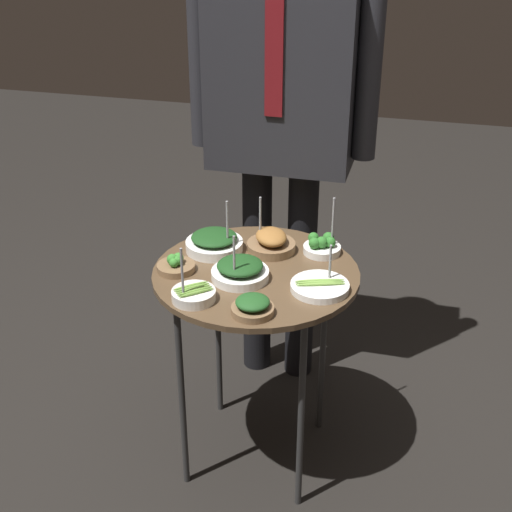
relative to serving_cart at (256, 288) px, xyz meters
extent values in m
plane|color=black|center=(0.00, 0.00, -0.65)|extent=(8.00, 8.00, 0.00)
cylinder|color=brown|center=(0.00, 0.00, 0.05)|extent=(0.61, 0.61, 0.02)
cylinder|color=#2D2D2D|center=(0.18, -0.18, -0.30)|extent=(0.02, 0.02, 0.69)
cylinder|color=#2D2D2D|center=(-0.18, -0.18, -0.30)|extent=(0.02, 0.02, 0.69)
cylinder|color=#2D2D2D|center=(0.18, 0.18, -0.30)|extent=(0.02, 0.02, 0.69)
cylinder|color=#2D2D2D|center=(-0.18, 0.18, -0.30)|extent=(0.02, 0.02, 0.69)
cylinder|color=white|center=(-0.03, -0.05, 0.07)|extent=(0.17, 0.17, 0.03)
ellipsoid|color=#194219|center=(-0.03, -0.05, 0.10)|extent=(0.13, 0.13, 0.03)
cylinder|color=#939399|center=(-0.04, -0.10, 0.14)|extent=(0.01, 0.01, 0.16)
cylinder|color=brown|center=(0.01, 0.14, 0.07)|extent=(0.15, 0.15, 0.03)
ellipsoid|color=#93602D|center=(0.01, 0.14, 0.11)|extent=(0.14, 0.15, 0.04)
cylinder|color=#939399|center=(-0.03, 0.15, 0.14)|extent=(0.01, 0.01, 0.17)
cylinder|color=white|center=(0.20, -0.06, 0.07)|extent=(0.17, 0.17, 0.02)
ellipsoid|color=#7AA847|center=(0.20, -0.07, 0.08)|extent=(0.14, 0.05, 0.01)
ellipsoid|color=#7AA847|center=(0.20, -0.06, 0.08)|extent=(0.14, 0.05, 0.01)
ellipsoid|color=#7AA847|center=(0.20, -0.05, 0.08)|extent=(0.14, 0.05, 0.01)
cylinder|color=#939399|center=(0.22, -0.02, 0.12)|extent=(0.01, 0.01, 0.12)
cylinder|color=white|center=(0.17, 0.16, 0.07)|extent=(0.12, 0.12, 0.02)
sphere|color=#2D7028|center=(0.19, 0.16, 0.10)|extent=(0.03, 0.03, 0.03)
sphere|color=#2D7028|center=(0.18, 0.19, 0.10)|extent=(0.04, 0.04, 0.04)
sphere|color=#2D7028|center=(0.14, 0.18, 0.10)|extent=(0.03, 0.03, 0.03)
sphere|color=#2D7028|center=(0.15, 0.14, 0.10)|extent=(0.04, 0.04, 0.04)
sphere|color=#2D7028|center=(0.17, 0.15, 0.10)|extent=(0.04, 0.04, 0.04)
cylinder|color=#939399|center=(0.19, 0.18, 0.15)|extent=(0.01, 0.01, 0.18)
cylinder|color=white|center=(-0.16, 0.10, 0.07)|extent=(0.18, 0.18, 0.03)
ellipsoid|color=#194219|center=(-0.16, 0.10, 0.10)|extent=(0.14, 0.14, 0.03)
cylinder|color=#939399|center=(-0.11, 0.09, 0.15)|extent=(0.01, 0.01, 0.17)
cylinder|color=brown|center=(0.05, -0.23, 0.07)|extent=(0.12, 0.12, 0.02)
ellipsoid|color=#1E4C1E|center=(0.05, -0.23, 0.09)|extent=(0.09, 0.09, 0.03)
cylinder|color=brown|center=(-0.23, -0.06, 0.07)|extent=(0.11, 0.11, 0.02)
sphere|color=#387F2D|center=(-0.22, -0.06, 0.09)|extent=(0.03, 0.03, 0.03)
sphere|color=#387F2D|center=(-0.23, -0.04, 0.09)|extent=(0.03, 0.03, 0.03)
sphere|color=#387F2D|center=(-0.24, -0.06, 0.09)|extent=(0.03, 0.03, 0.03)
sphere|color=#387F2D|center=(-0.23, -0.07, 0.09)|extent=(0.03, 0.03, 0.03)
cylinder|color=silver|center=(-0.12, -0.20, 0.07)|extent=(0.12, 0.12, 0.03)
ellipsoid|color=olive|center=(-0.11, -0.22, 0.09)|extent=(0.08, 0.08, 0.01)
ellipsoid|color=olive|center=(-0.12, -0.21, 0.09)|extent=(0.08, 0.08, 0.01)
ellipsoid|color=olive|center=(-0.12, -0.20, 0.09)|extent=(0.08, 0.08, 0.01)
ellipsoid|color=olive|center=(-0.13, -0.19, 0.09)|extent=(0.08, 0.08, 0.01)
ellipsoid|color=olive|center=(-0.14, -0.18, 0.09)|extent=(0.08, 0.08, 0.01)
cylinder|color=#939399|center=(-0.14, -0.23, 0.14)|extent=(0.01, 0.01, 0.17)
cylinder|color=black|center=(-0.12, 0.49, -0.22)|extent=(0.11, 0.11, 0.86)
cylinder|color=black|center=(0.04, 0.49, -0.22)|extent=(0.11, 0.11, 0.86)
cube|color=#28282D|center=(-0.04, 0.49, 0.53)|extent=(0.48, 0.23, 0.64)
cube|color=maroon|center=(-0.04, 0.37, 0.61)|extent=(0.06, 0.01, 0.39)
cylinder|color=#28282D|center=(-0.32, 0.49, 0.56)|extent=(0.08, 0.08, 0.59)
cylinder|color=#28282D|center=(0.24, 0.49, 0.56)|extent=(0.08, 0.08, 0.59)
camera|label=1|loc=(0.47, -1.78, 1.08)|focal=50.00mm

